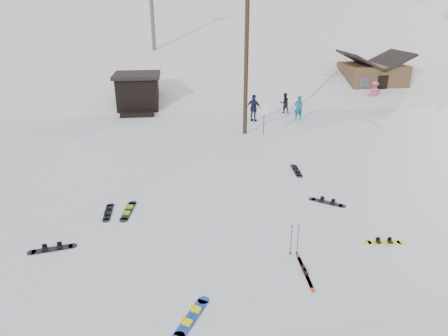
{
  "coord_description": "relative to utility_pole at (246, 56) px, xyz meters",
  "views": [
    {
      "loc": [
        -2.2,
        -9.63,
        7.45
      ],
      "look_at": [
        -0.41,
        5.04,
        1.4
      ],
      "focal_mm": 32.0,
      "sensor_mm": 36.0,
      "label": 1
    }
  ],
  "objects": [
    {
      "name": "skier_pink",
      "position": [
        11.86,
        6.99,
        -3.79
      ],
      "size": [
        1.28,
        0.92,
        1.78
      ],
      "primitive_type": "imported",
      "rotation": [
        0.0,
        0.0,
        3.39
      ],
      "color": "#CF497E",
      "rests_on": "ground"
    },
    {
      "name": "ground",
      "position": [
        -2.0,
        -14.0,
        -4.68
      ],
      "size": [
        200.0,
        200.0,
        0.0
      ],
      "primitive_type": "plane",
      "color": "white",
      "rests_on": "ground"
    },
    {
      "name": "board_scatter_a",
      "position": [
        -8.46,
        -11.91,
        -4.65
      ],
      "size": [
        1.53,
        0.52,
        0.11
      ],
      "rotation": [
        0.0,
        0.0,
        0.19
      ],
      "color": "black",
      "rests_on": "ground"
    },
    {
      "name": "treeline_crest",
      "position": [
        -2.0,
        72.0,
        -4.68
      ],
      "size": [
        50.0,
        6.0,
        10.0
      ],
      "primitive_type": null,
      "color": "black",
      "rests_on": "ski_slope"
    },
    {
      "name": "skier_navy",
      "position": [
        1.07,
        2.69,
        -3.75
      ],
      "size": [
        1.13,
        1.04,
        1.85
      ],
      "primitive_type": "imported",
      "rotation": [
        0.0,
        0.0,
        2.46
      ],
      "color": "#161938",
      "rests_on": "ground"
    },
    {
      "name": "lift_hut",
      "position": [
        -7.0,
        6.94,
        -3.32
      ],
      "size": [
        3.4,
        4.1,
        2.75
      ],
      "color": "black",
      "rests_on": "ground"
    },
    {
      "name": "board_scatter_f",
      "position": [
        1.45,
        -6.37,
        -4.65
      ],
      "size": [
        0.39,
        1.66,
        0.12
      ],
      "rotation": [
        0.0,
        0.0,
        1.51
      ],
      "color": "black",
      "rests_on": "ground"
    },
    {
      "name": "hero_skis",
      "position": [
        -0.58,
        -14.08,
        -4.65
      ],
      "size": [
        0.17,
        1.84,
        0.1
      ],
      "rotation": [
        0.0,
        0.0,
        -0.04
      ],
      "color": "red",
      "rests_on": "ground"
    },
    {
      "name": "ski_poles",
      "position": [
        -0.66,
        -13.13,
        -4.12
      ],
      "size": [
        0.3,
        0.08,
        1.09
      ],
      "color": "black",
      "rests_on": "ground"
    },
    {
      "name": "trail_sign",
      "position": [
        1.1,
        -0.42,
        -3.41
      ],
      "size": [
        0.5,
        0.09,
        1.85
      ],
      "color": "#595B60",
      "rests_on": "ground"
    },
    {
      "name": "skier_teal",
      "position": [
        4.23,
        2.73,
        -3.84
      ],
      "size": [
        0.64,
        0.44,
        1.69
      ],
      "primitive_type": "imported",
      "rotation": [
        0.0,
        0.0,
        3.2
      ],
      "color": "#0B5870",
      "rests_on": "ground"
    },
    {
      "name": "board_scatter_b",
      "position": [
        -6.99,
        -9.56,
        -4.65
      ],
      "size": [
        0.29,
        1.52,
        0.11
      ],
      "rotation": [
        0.0,
        0.0,
        1.57
      ],
      "color": "black",
      "rests_on": "ground"
    },
    {
      "name": "utility_pole",
      "position": [
        0.0,
        0.0,
        0.0
      ],
      "size": [
        2.0,
        0.26,
        9.0
      ],
      "color": "#3A2819",
      "rests_on": "ground"
    },
    {
      "name": "ski_slope",
      "position": [
        -2.0,
        41.0,
        -16.68
      ],
      "size": [
        60.0,
        85.24,
        65.97
      ],
      "primitive_type": "cube",
      "rotation": [
        0.31,
        0.0,
        0.0
      ],
      "color": "white",
      "rests_on": "ground"
    },
    {
      "name": "ridge_right",
      "position": [
        36.0,
        36.0,
        -15.68
      ],
      "size": [
        45.66,
        93.98,
        54.59
      ],
      "primitive_type": "cube",
      "rotation": [
        0.21,
        -0.05,
        -0.12
      ],
      "color": "white",
      "rests_on": "ground"
    },
    {
      "name": "lift_tower_near",
      "position": [
        -6.0,
        16.0,
        3.18
      ],
      "size": [
        2.2,
        0.36,
        8.0
      ],
      "color": "#595B60",
      "rests_on": "ski_slope"
    },
    {
      "name": "board_scatter_d",
      "position": [
        1.72,
        -9.78,
        -4.65
      ],
      "size": [
        1.28,
        1.04,
        0.11
      ],
      "rotation": [
        0.0,
        0.0,
        -0.65
      ],
      "color": "black",
      "rests_on": "ground"
    },
    {
      "name": "skier_dark",
      "position": [
        3.78,
        4.73,
        -3.94
      ],
      "size": [
        0.8,
        0.67,
        1.49
      ],
      "primitive_type": "imported",
      "rotation": [
        0.0,
        0.0,
        3.3
      ],
      "color": "black",
      "rests_on": "ground"
    },
    {
      "name": "cabin",
      "position": [
        13.0,
        10.0,
        -3.2
      ],
      "size": [
        5.39,
        4.4,
        3.77
      ],
      "color": "brown",
      "rests_on": "ground"
    },
    {
      "name": "hero_snowboard",
      "position": [
        -4.05,
        -15.57,
        -4.65
      ],
      "size": [
        1.01,
        1.52,
        0.12
      ],
      "rotation": [
        0.0,
        0.0,
        1.05
      ],
      "color": "blue",
      "rests_on": "ground"
    },
    {
      "name": "board_scatter_e",
      "position": [
        2.57,
        -12.85,
        -4.66
      ],
      "size": [
        1.34,
        0.38,
        0.09
      ],
      "rotation": [
        0.0,
        0.0,
        -0.12
      ],
      "color": "yellow",
      "rests_on": "ground"
    },
    {
      "name": "board_scatter_c",
      "position": [
        -6.24,
        -9.55,
        -4.65
      ],
      "size": [
        0.53,
        1.71,
        0.12
      ],
      "rotation": [
        0.0,
        0.0,
        1.42
      ],
      "color": "black",
      "rests_on": "ground"
    }
  ]
}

